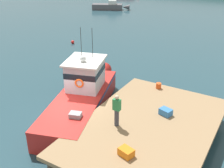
% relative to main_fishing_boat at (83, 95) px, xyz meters
% --- Properties ---
extents(ground_plane, '(200.00, 200.00, 0.00)m').
position_rel_main_fishing_boat_xyz_m(ground_plane, '(-0.03, -1.15, -1.01)').
color(ground_plane, '#23424C').
extents(dock, '(6.00, 9.00, 1.20)m').
position_rel_main_fishing_boat_xyz_m(dock, '(4.77, -1.15, 0.07)').
color(dock, '#4C3D2D').
rests_on(dock, ground).
extents(main_fishing_boat, '(4.85, 9.89, 4.80)m').
position_rel_main_fishing_boat_xyz_m(main_fishing_boat, '(0.00, 0.00, 0.00)').
color(main_fishing_boat, red).
rests_on(main_fishing_boat, ground).
extents(crate_stack_mid_dock, '(0.70, 0.59, 0.33)m').
position_rel_main_fishing_boat_xyz_m(crate_stack_mid_dock, '(5.18, 0.09, 0.36)').
color(crate_stack_mid_dock, '#3370B2').
rests_on(crate_stack_mid_dock, dock).
extents(crate_single_far, '(0.70, 0.58, 0.34)m').
position_rel_main_fishing_boat_xyz_m(crate_single_far, '(4.93, -3.72, 0.36)').
color(crate_single_far, orange).
rests_on(crate_single_far, dock).
extents(bait_bucket, '(0.32, 0.32, 0.34)m').
position_rel_main_fishing_boat_xyz_m(bait_bucket, '(3.71, 2.76, 0.36)').
color(bait_bucket, '#E04C19').
rests_on(bait_bucket, dock).
extents(deckhand_by_the_boat, '(0.36, 0.22, 1.63)m').
position_rel_main_fishing_boat_xyz_m(deckhand_by_the_boat, '(3.49, -2.01, 1.05)').
color(deckhand_by_the_boat, '#383842').
rests_on(deckhand_by_the_boat, dock).
extents(moored_boat_off_the_point, '(6.01, 3.74, 1.55)m').
position_rel_main_fishing_boat_xyz_m(moored_boat_off_the_point, '(-15.08, 28.12, -0.47)').
color(moored_boat_off_the_point, '#4C4C51').
rests_on(moored_boat_off_the_point, ground).
extents(mooring_buoy_outer, '(0.34, 0.34, 0.34)m').
position_rel_main_fishing_boat_xyz_m(mooring_buoy_outer, '(-8.85, 10.26, -0.83)').
color(mooring_buoy_outer, red).
rests_on(mooring_buoy_outer, ground).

